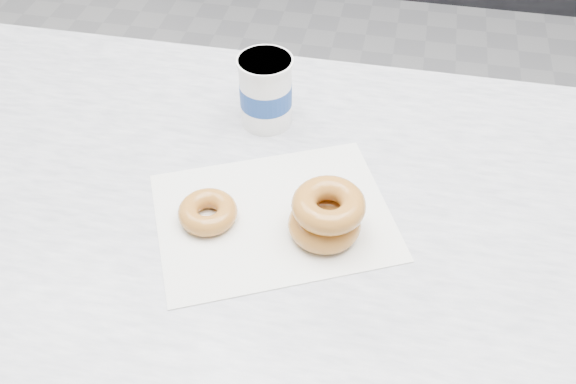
% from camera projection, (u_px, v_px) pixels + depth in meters
% --- Properties ---
extents(ground, '(5.00, 5.00, 0.00)m').
position_uv_depth(ground, '(360.00, 270.00, 2.01)').
color(ground, gray).
rests_on(ground, ground).
extents(counter, '(3.06, 0.76, 0.90)m').
position_uv_depth(counter, '(343.00, 362.00, 1.28)').
color(counter, '#333335').
rests_on(counter, ground).
extents(wax_paper, '(0.42, 0.38, 0.00)m').
position_uv_depth(wax_paper, '(274.00, 216.00, 0.95)').
color(wax_paper, silver).
rests_on(wax_paper, counter).
extents(donut_single, '(0.10, 0.10, 0.03)m').
position_uv_depth(donut_single, '(208.00, 212.00, 0.93)').
color(donut_single, '#B66A32').
rests_on(donut_single, wax_paper).
extents(donut_stack, '(0.11, 0.11, 0.07)m').
position_uv_depth(donut_stack, '(326.00, 215.00, 0.90)').
color(donut_stack, '#B66A32').
rests_on(donut_stack, wax_paper).
extents(coffee_cup, '(0.10, 0.10, 0.12)m').
position_uv_depth(coffee_cup, '(266.00, 91.00, 1.06)').
color(coffee_cup, white).
rests_on(coffee_cup, counter).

